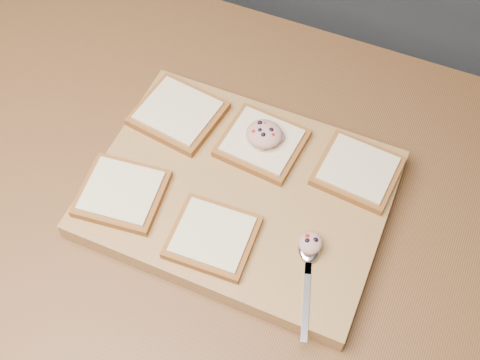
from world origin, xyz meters
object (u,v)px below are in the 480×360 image
at_px(bread_far_center, 262,143).
at_px(spoon, 309,255).
at_px(cutting_board, 240,194).
at_px(tuna_salad_dollop, 264,134).

xyz_separation_m(bread_far_center, spoon, (0.13, -0.15, -0.00)).
bearing_deg(spoon, cutting_board, 153.43).
relative_size(bread_far_center, spoon, 0.82).
distance_m(cutting_board, bread_far_center, 0.09).
bearing_deg(bread_far_center, tuna_salad_dollop, 43.69).
xyz_separation_m(cutting_board, spoon, (0.13, -0.07, 0.02)).
bearing_deg(cutting_board, bread_far_center, 89.11).
height_order(cutting_board, bread_far_center, bread_far_center).
height_order(cutting_board, tuna_salad_dollop, tuna_salad_dollop).
bearing_deg(bread_far_center, spoon, -48.93).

